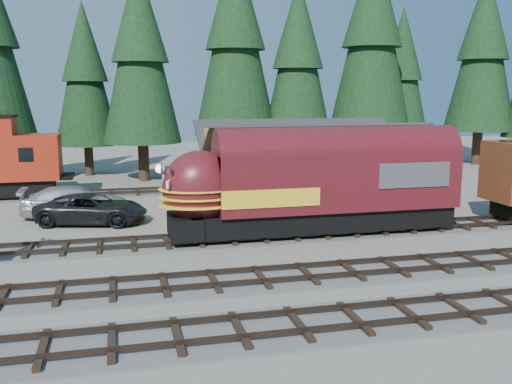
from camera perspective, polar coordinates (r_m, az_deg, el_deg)
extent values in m
plane|color=#6B665B|center=(25.35, 12.73, -6.19)|extent=(120.00, 120.00, 0.00)
cube|color=#38281E|center=(34.46, 24.27, -2.15)|extent=(68.00, 0.08, 0.16)
cube|color=#4C4947|center=(40.36, -12.05, -0.14)|extent=(32.00, 3.20, 0.08)
cube|color=#38281E|center=(39.61, -12.03, -0.01)|extent=(32.00, 0.08, 0.16)
cube|color=#38281E|center=(41.03, -12.09, 0.32)|extent=(32.00, 0.08, 0.16)
cube|color=gold|center=(34.48, 5.10, 1.15)|extent=(12.00, 6.00, 3.40)
cube|color=gold|center=(34.20, 5.16, 5.16)|extent=(11.88, 3.30, 1.44)
cube|color=white|center=(32.00, -4.60, 1.39)|extent=(0.06, 2.40, 0.60)
cone|color=black|center=(50.04, -16.76, 11.28)|extent=(5.18, 5.18, 11.79)
cone|color=black|center=(45.99, -11.53, 13.54)|extent=(6.10, 6.10, 13.89)
cone|color=black|center=(48.51, -2.08, 15.04)|extent=(6.88, 6.88, 15.67)
cone|color=black|center=(48.77, 4.21, 13.07)|extent=(5.88, 5.88, 13.39)
cone|color=black|center=(51.79, 11.53, 14.98)|extent=(7.13, 7.13, 16.23)
cone|color=black|center=(56.10, 14.36, 11.45)|extent=(5.33, 5.33, 12.14)
cone|color=black|center=(59.84, 21.77, 12.97)|extent=(6.62, 6.62, 15.07)
cube|color=black|center=(28.16, 6.60, -2.64)|extent=(13.11, 2.35, 1.01)
cube|color=#541318|center=(28.07, 8.09, 1.20)|extent=(11.96, 2.76, 2.76)
ellipsoid|color=#541318|center=(26.36, -5.61, 0.49)|extent=(3.50, 2.70, 3.40)
cube|color=#38383A|center=(29.45, 14.27, 2.03)|extent=(3.68, 2.82, 1.20)
sphere|color=white|center=(26.04, -9.61, 2.33)|extent=(0.40, 0.40, 0.40)
imported|color=black|center=(31.66, -16.09, -1.63)|extent=(6.26, 4.01, 1.61)
imported|color=#A2A4A9|center=(33.74, -17.61, -0.91)|extent=(5.98, 2.52, 1.72)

